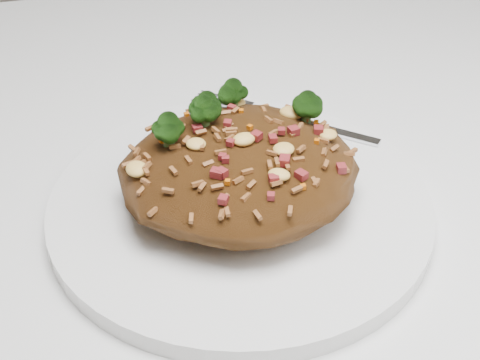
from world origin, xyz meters
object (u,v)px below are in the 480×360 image
Objects in this scene: dining_table at (104,292)px; fried_rice at (239,159)px; plate at (240,205)px; fork at (292,121)px.

fried_rice reaches higher than dining_table.
plate is at bearing -72.31° from fried_rice.
dining_table is at bearing -123.37° from fork.
plate reaches higher than dining_table.
dining_table is 4.51× the size of plate.
fried_rice reaches higher than plate.
dining_table is 9.04× the size of fork.
fork is (0.06, 0.08, 0.01)m from plate.
fried_rice is 1.21× the size of fork.
fork is (0.07, 0.08, -0.03)m from fried_rice.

